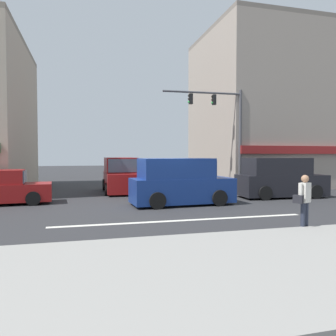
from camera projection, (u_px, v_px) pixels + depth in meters
The scene contains 10 objects.
ground_plane at pixel (161, 205), 14.66m from camera, with size 120.00×120.00×0.00m, color #2B2B2D.
lane_marking_stripe at pixel (184, 220), 11.28m from camera, with size 9.00×0.24×0.01m, color silver.
sidewalk_curb at pixel (261, 265), 6.45m from camera, with size 40.00×5.00×0.16m, color gray.
building_right_corner at pixel (270, 110), 25.47m from camera, with size 10.42×9.39×11.52m.
traffic_light_mast at pixel (225, 123), 19.62m from camera, with size 4.89×0.36×6.20m.
van_crossing_rightbound at pixel (121, 176), 19.94m from camera, with size 2.09×4.63×2.11m.
van_waiting_far at pixel (180, 183), 14.86m from camera, with size 4.69×2.22×2.11m.
sedan_crossing_leftbound at pixel (4, 189), 14.95m from camera, with size 4.22×2.12×1.58m.
van_parked_curbside at pixel (280, 179), 17.47m from camera, with size 4.69×2.22×2.11m.
pedestrian_foreground_with_bag at pixel (304, 199), 9.62m from camera, with size 0.68×0.44×1.67m.
Camera 1 is at (-3.38, -14.20, 2.24)m, focal length 35.00 mm.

